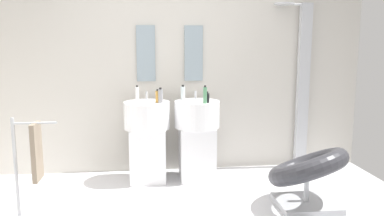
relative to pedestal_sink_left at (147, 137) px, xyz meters
name	(u,v)px	position (x,y,z in m)	size (l,w,h in m)	color
rear_partition	(170,66)	(0.29, 0.42, 0.78)	(4.80, 0.10, 2.60)	beige
pedestal_sink_left	(147,137)	(0.00, 0.00, 0.00)	(0.52, 0.52, 1.02)	white
pedestal_sink_right	(197,135)	(0.57, 0.00, 0.00)	(0.52, 0.52, 1.02)	white
vanity_mirror_left	(146,53)	(0.00, 0.35, 0.93)	(0.22, 0.03, 0.66)	#8C9EA8
vanity_mirror_right	(193,53)	(0.57, 0.35, 0.93)	(0.22, 0.03, 0.66)	#8C9EA8
shower_column	(302,83)	(1.93, 0.30, 0.56)	(0.49, 0.24, 2.05)	#B7BABF
lounge_chair	(307,172)	(1.52, -0.93, -0.17)	(1.10, 1.10, 0.65)	#B7BABF
towel_rack	(33,154)	(-0.96, -1.01, 0.11)	(0.37, 0.22, 0.95)	#B7BABF
soap_bottle_grey	(160,96)	(0.15, -0.10, 0.48)	(0.05, 0.05, 0.17)	#99999E
soap_bottle_black	(207,98)	(0.66, -0.15, 0.46)	(0.06, 0.06, 0.12)	black
soap_bottle_amber	(158,96)	(0.13, -0.07, 0.47)	(0.05, 0.05, 0.15)	#C68C38
soap_bottle_green	(205,95)	(0.64, -0.18, 0.49)	(0.04, 0.04, 0.20)	#59996B
soap_bottle_white	(137,94)	(-0.11, 0.10, 0.49)	(0.04, 0.04, 0.18)	white
soap_bottle_clear	(183,93)	(0.42, 0.10, 0.48)	(0.05, 0.05, 0.18)	silver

